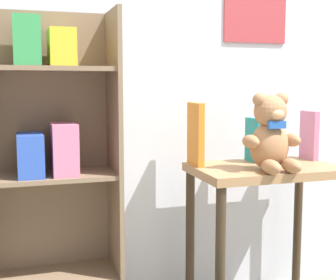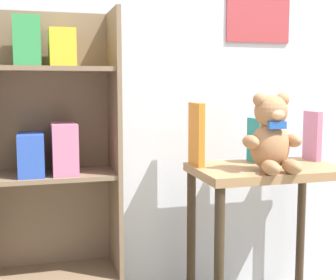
{
  "view_description": "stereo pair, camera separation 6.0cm",
  "coord_description": "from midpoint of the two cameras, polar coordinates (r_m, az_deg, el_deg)",
  "views": [
    {
      "loc": [
        -0.94,
        -0.82,
        1.02
      ],
      "look_at": [
        -0.36,
        0.98,
        0.79
      ],
      "focal_mm": 50.0,
      "sensor_mm": 36.0,
      "label": 1
    },
    {
      "loc": [
        -0.88,
        -0.84,
        1.02
      ],
      "look_at": [
        -0.36,
        0.98,
        0.79
      ],
      "focal_mm": 50.0,
      "sensor_mm": 36.0,
      "label": 2
    }
  ],
  "objects": [
    {
      "name": "display_table",
      "position": [
        2.07,
        12.67,
        -6.55
      ],
      "size": [
        0.62,
        0.39,
        0.67
      ],
      "color": "#9E754C",
      "rests_on": "ground_plane"
    },
    {
      "name": "wall_back",
      "position": [
        2.28,
        7.92,
        12.52
      ],
      "size": [
        4.8,
        0.07,
        2.5
      ],
      "color": "silver",
      "rests_on": "ground_plane"
    },
    {
      "name": "book_standing_orange",
      "position": [
        2.0,
        4.34,
        0.7
      ],
      "size": [
        0.03,
        0.15,
        0.27
      ],
      "primitive_type": "cube",
      "rotation": [
        0.0,
        0.0,
        -0.02
      ],
      "color": "orange",
      "rests_on": "display_table"
    },
    {
      "name": "bookshelf_side",
      "position": [
        1.94,
        -13.61,
        -1.64
      ],
      "size": [
        0.55,
        0.28,
        1.32
      ],
      "color": "#7F664C",
      "rests_on": "ground_plane"
    },
    {
      "name": "book_standing_teal",
      "position": [
        2.12,
        11.4,
        -0.04
      ],
      "size": [
        0.03,
        0.11,
        0.2
      ],
      "primitive_type": "cube",
      "rotation": [
        0.0,
        0.0,
        0.03
      ],
      "color": "teal",
      "rests_on": "display_table"
    },
    {
      "name": "teddy_bear",
      "position": [
        1.92,
        13.39,
        0.52
      ],
      "size": [
        0.24,
        0.22,
        0.31
      ],
      "color": "#A8754C",
      "rests_on": "display_table"
    },
    {
      "name": "book_standing_pink",
      "position": [
        2.25,
        17.91,
        0.5
      ],
      "size": [
        0.03,
        0.13,
        0.22
      ],
      "primitive_type": "cube",
      "rotation": [
        0.0,
        0.0,
        -0.04
      ],
      "color": "#D17093",
      "rests_on": "display_table"
    }
  ]
}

